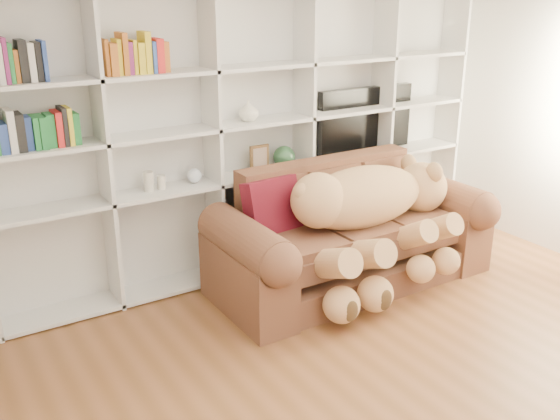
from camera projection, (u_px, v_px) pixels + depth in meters
floor at (453, 400)px, 3.77m from camera, size 5.00×5.00×0.00m
wall_back at (248, 112)px, 5.30m from camera, size 5.00×0.02×2.70m
bookshelf at (230, 123)px, 5.09m from camera, size 4.43×0.35×2.40m
sofa at (349, 239)px, 5.19m from camera, size 2.34×1.01×0.98m
teddy_bear at (371, 211)px, 4.96m from camera, size 1.66×0.93×0.96m
throw_pillow at (272, 207)px, 4.88m from camera, size 0.47×0.30×0.47m
tv at (365, 121)px, 5.83m from camera, size 1.04×0.18×0.62m
picture_frame at (259, 158)px, 5.27m from camera, size 0.18×0.03×0.22m
green_vase at (284, 157)px, 5.40m from camera, size 0.19×0.19×0.19m
figurine_tall at (149, 181)px, 4.79m from camera, size 0.09×0.09×0.16m
figurine_short at (161, 182)px, 4.85m from camera, size 0.08×0.08×0.11m
snow_globe at (194, 176)px, 4.99m from camera, size 0.12×0.12×0.12m
shelf_vase at (249, 111)px, 5.08m from camera, size 0.18×0.18×0.17m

